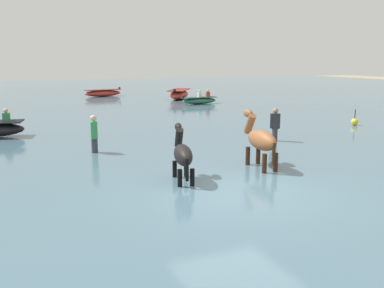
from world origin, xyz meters
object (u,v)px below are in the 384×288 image
at_px(boat_distant_east, 199,100).
at_px(person_spectator_far, 275,129).
at_px(horse_lead_chestnut, 260,141).
at_px(boat_near_starboard, 179,94).
at_px(person_onlooker_left, 94,139).
at_px(channel_buoy, 355,122).
at_px(boat_mid_channel, 103,93).
at_px(horse_trailing_black, 183,156).

distance_m(boat_distant_east, person_spectator_far, 13.22).
relative_size(horse_lead_chestnut, boat_near_starboard, 0.59).
bearing_deg(person_onlooker_left, horse_lead_chestnut, -45.11).
distance_m(person_spectator_far, channel_buoy, 5.72).
height_order(boat_distant_east, boat_near_starboard, boat_distant_east).
xyz_separation_m(person_onlooker_left, channel_buoy, (11.90, 0.99, -0.29)).
bearing_deg(boat_distant_east, boat_near_starboard, 88.70).
relative_size(horse_lead_chestnut, channel_buoy, 2.74).
height_order(horse_lead_chestnut, boat_distant_east, horse_lead_chestnut).
relative_size(boat_near_starboard, channel_buoy, 4.66).
xyz_separation_m(boat_near_starboard, person_onlooker_left, (-9.46, -15.96, 0.10)).
bearing_deg(boat_distant_east, horse_lead_chestnut, -109.22).
relative_size(boat_mid_channel, person_onlooker_left, 1.83).
height_order(boat_distant_east, channel_buoy, boat_distant_east).
distance_m(horse_trailing_black, person_onlooker_left, 4.36).
xyz_separation_m(horse_lead_chestnut, boat_distant_east, (5.58, 16.01, -0.50)).
relative_size(boat_distant_east, person_onlooker_left, 1.53).
relative_size(boat_near_starboard, person_spectator_far, 2.05).
xyz_separation_m(boat_distant_east, channel_buoy, (2.53, -11.21, -0.08)).
xyz_separation_m(boat_mid_channel, channel_buoy, (7.12, -19.46, -0.11)).
distance_m(horse_lead_chestnut, boat_distant_east, 16.96).
bearing_deg(person_spectator_far, channel_buoy, 17.06).
bearing_deg(person_spectator_far, person_onlooker_left, 173.95).
bearing_deg(person_spectator_far, horse_trailing_black, -145.85).
bearing_deg(horse_trailing_black, channel_buoy, 25.93).
xyz_separation_m(boat_distant_east, boat_mid_channel, (-4.59, 8.24, 0.02)).
height_order(boat_near_starboard, channel_buoy, boat_near_starboard).
height_order(horse_trailing_black, boat_near_starboard, horse_trailing_black).
relative_size(person_onlooker_left, channel_buoy, 2.28).
distance_m(boat_near_starboard, boat_mid_channel, 6.49).
bearing_deg(horse_trailing_black, horse_lead_chestnut, 7.81).
height_order(horse_trailing_black, boat_distant_east, horse_trailing_black).
bearing_deg(channel_buoy, boat_near_starboard, 99.27).
relative_size(boat_distant_east, channel_buoy, 3.48).
height_order(horse_trailing_black, channel_buoy, horse_trailing_black).
bearing_deg(person_onlooker_left, boat_mid_channel, 76.85).
height_order(boat_near_starboard, boat_mid_channel, boat_near_starboard).
bearing_deg(horse_trailing_black, person_spectator_far, 34.15).
bearing_deg(horse_trailing_black, boat_mid_channel, 82.03).
bearing_deg(boat_mid_channel, boat_near_starboard, -43.86).
bearing_deg(boat_near_starboard, person_onlooker_left, -120.65).
relative_size(boat_near_starboard, person_onlooker_left, 2.05).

